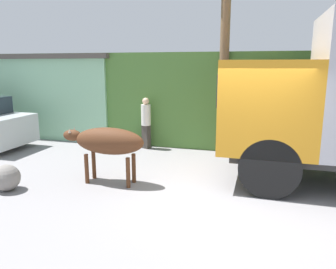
% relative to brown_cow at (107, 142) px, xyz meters
% --- Properties ---
extents(ground_plane, '(60.00, 60.00, 0.00)m').
position_rel_brown_cow_xyz_m(ground_plane, '(2.80, -0.11, -0.93)').
color(ground_plane, gray).
extents(hillside_embankment, '(32.00, 6.51, 2.93)m').
position_rel_brown_cow_xyz_m(hillside_embankment, '(2.80, 6.64, 0.53)').
color(hillside_embankment, '#4C7A38').
rests_on(hillside_embankment, ground_plane).
extents(building_backdrop, '(4.94, 2.70, 2.91)m').
position_rel_brown_cow_xyz_m(building_backdrop, '(-3.99, 4.48, 0.54)').
color(building_backdrop, '#8CC69E').
rests_on(building_backdrop, ground_plane).
extents(brown_cow, '(1.91, 0.59, 1.24)m').
position_rel_brown_cow_xyz_m(brown_cow, '(0.00, 0.00, 0.00)').
color(brown_cow, '#512D19').
rests_on(brown_cow, ground_plane).
extents(pedestrian_on_hill, '(0.39, 0.39, 1.58)m').
position_rel_brown_cow_xyz_m(pedestrian_on_hill, '(-0.23, 3.11, -0.05)').
color(pedestrian_on_hill, '#38332D').
rests_on(pedestrian_on_hill, ground_plane).
extents(utility_pole, '(0.90, 0.26, 5.19)m').
position_rel_brown_cow_xyz_m(utility_pole, '(2.08, 3.22, 1.76)').
color(utility_pole, brown).
rests_on(utility_pole, ground_plane).
extents(roadside_rock, '(0.55, 0.55, 0.55)m').
position_rel_brown_cow_xyz_m(roadside_rock, '(-1.82, -1.01, -0.66)').
color(roadside_rock, gray).
rests_on(roadside_rock, ground_plane).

